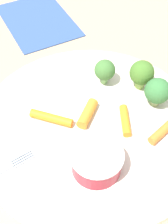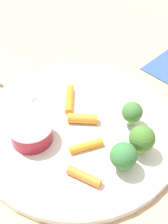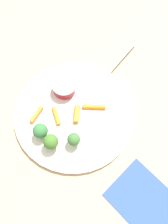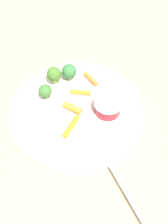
{
  "view_description": "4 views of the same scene",
  "coord_description": "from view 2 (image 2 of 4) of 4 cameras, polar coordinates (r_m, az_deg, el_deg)",
  "views": [
    {
      "loc": [
        -0.24,
        0.1,
        0.34
      ],
      "look_at": [
        0.02,
        0.0,
        0.02
      ],
      "focal_mm": 50.03,
      "sensor_mm": 36.0,
      "label": 1
    },
    {
      "loc": [
        -0.19,
        -0.26,
        0.37
      ],
      "look_at": [
        0.02,
        0.01,
        0.02
      ],
      "focal_mm": 51.79,
      "sensor_mm": 36.0,
      "label": 2
    },
    {
      "loc": [
        0.2,
        -0.12,
        0.54
      ],
      "look_at": [
        0.02,
        0.02,
        0.02
      ],
      "focal_mm": 36.18,
      "sensor_mm": 36.0,
      "label": 3
    },
    {
      "loc": [
        0.06,
        0.36,
        0.49
      ],
      "look_at": [
        -0.01,
        0.02,
        0.02
      ],
      "focal_mm": 42.1,
      "sensor_mm": 36.0,
      "label": 4
    }
  ],
  "objects": [
    {
      "name": "ground_plane",
      "position": [
        0.49,
        -1.17,
        -3.27
      ],
      "size": [
        2.4,
        2.4,
        0.0
      ],
      "primitive_type": "plane",
      "color": "tan"
    },
    {
      "name": "plate",
      "position": [
        0.49,
        -1.18,
        -2.8
      ],
      "size": [
        0.31,
        0.31,
        0.01
      ],
      "primitive_type": "cylinder",
      "color": "silver",
      "rests_on": "ground_plane"
    },
    {
      "name": "sauce_cup",
      "position": [
        0.46,
        -9.32,
        -3.5
      ],
      "size": [
        0.06,
        0.06,
        0.03
      ],
      "color": "maroon",
      "rests_on": "plate"
    },
    {
      "name": "broccoli_floret_0",
      "position": [
        0.42,
        6.76,
        -7.89
      ],
      "size": [
        0.04,
        0.04,
        0.04
      ],
      "color": "#90AA6D",
      "rests_on": "plate"
    },
    {
      "name": "broccoli_floret_1",
      "position": [
        0.47,
        8.5,
        -0.05
      ],
      "size": [
        0.03,
        0.03,
        0.04
      ],
      "color": "#81B86C",
      "rests_on": "plate"
    },
    {
      "name": "broccoli_floret_2",
      "position": [
        0.44,
        10.2,
        -4.69
      ],
      "size": [
        0.04,
        0.04,
        0.05
      ],
      "color": "#98C460",
      "rests_on": "plate"
    },
    {
      "name": "carrot_stick_0",
      "position": [
        0.42,
        0.02,
        -11.32
      ],
      "size": [
        0.03,
        0.05,
        0.01
      ],
      "primitive_type": "cylinder",
      "rotation": [
        1.57,
        0.0,
        3.55
      ],
      "color": "orange",
      "rests_on": "plate"
    },
    {
      "name": "carrot_stick_1",
      "position": [
        0.48,
        0.15,
        -1.49
      ],
      "size": [
        0.04,
        0.04,
        0.01
      ],
      "primitive_type": "cylinder",
      "rotation": [
        1.57,
        0.0,
        3.98
      ],
      "color": "orange",
      "rests_on": "plate"
    },
    {
      "name": "carrot_stick_2",
      "position": [
        0.45,
        0.41,
        -6.03
      ],
      "size": [
        0.05,
        0.03,
        0.01
      ],
      "primitive_type": "cylinder",
      "rotation": [
        1.57,
        0.0,
        1.24
      ],
      "color": "orange",
      "rests_on": "plate"
    },
    {
      "name": "carrot_stick_3",
      "position": [
        0.52,
        -2.57,
        2.27
      ],
      "size": [
        0.05,
        0.05,
        0.01
      ],
      "primitive_type": "cylinder",
      "rotation": [
        1.57,
        0.0,
        2.46
      ],
      "color": "orange",
      "rests_on": "plate"
    }
  ]
}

